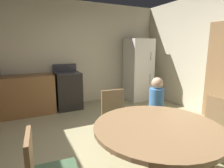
# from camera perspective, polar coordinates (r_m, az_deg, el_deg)

# --- Properties ---
(ground_plane) EXTENTS (14.00, 14.00, 0.00)m
(ground_plane) POSITION_cam_1_polar(r_m,az_deg,el_deg) (2.80, 3.25, -21.89)
(ground_plane) COLOR tan
(wall_back) EXTENTS (5.45, 0.12, 2.70)m
(wall_back) POSITION_cam_1_polar(r_m,az_deg,el_deg) (5.10, -13.11, 8.96)
(wall_back) COLOR beige
(wall_back) RESTS_ON ground
(kitchen_counter) EXTENTS (1.92, 0.60, 0.90)m
(kitchen_counter) POSITION_cam_1_polar(r_m,az_deg,el_deg) (4.70, -29.09, -3.47)
(kitchen_counter) COLOR olive
(kitchen_counter) RESTS_ON ground
(oven_range) EXTENTS (0.60, 0.60, 1.10)m
(oven_range) POSITION_cam_1_polar(r_m,az_deg,el_deg) (4.80, -13.34, -1.84)
(oven_range) COLOR black
(oven_range) RESTS_ON ground
(refrigerator) EXTENTS (0.68, 0.68, 1.76)m
(refrigerator) POSITION_cam_1_polar(r_m,az_deg,el_deg) (5.50, 8.03, 4.37)
(refrigerator) COLOR white
(refrigerator) RESTS_ON ground
(dining_table) EXTENTS (1.28, 1.28, 0.76)m
(dining_table) POSITION_cam_1_polar(r_m,az_deg,el_deg) (2.02, 13.60, -16.18)
(dining_table) COLOR #9E754C
(dining_table) RESTS_ON ground
(chair_east) EXTENTS (0.44, 0.44, 0.87)m
(chair_east) POSITION_cam_1_polar(r_m,az_deg,el_deg) (2.88, 28.77, -11.13)
(chair_east) COLOR #9E754C
(chair_east) RESTS_ON ground
(chair_north) EXTENTS (0.43, 0.43, 0.87)m
(chair_north) POSITION_cam_1_polar(r_m,az_deg,el_deg) (2.92, 1.11, -9.34)
(chair_north) COLOR #9E754C
(chair_north) RESTS_ON ground
(person_child) EXTENTS (0.31, 0.31, 1.09)m
(person_child) POSITION_cam_1_polar(r_m,az_deg,el_deg) (2.95, 13.31, -7.86)
(person_child) COLOR #8C337A
(person_child) RESTS_ON ground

